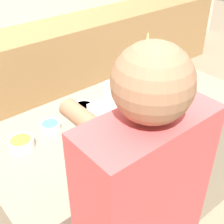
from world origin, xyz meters
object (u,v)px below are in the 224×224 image
gingerbread_house (114,120)px  candy_bowl_near_tray_right (112,87)px  candy_bowl_behind_tray (21,143)px  candy_bowl_far_left (84,108)px  cookbook (130,101)px  candy_bowl_near_tray_left (50,126)px  mug (154,62)px  candy_bowl_center_rear (180,71)px  baking_tray (114,136)px  decorative_tree (146,62)px  candy_bowl_far_right (180,84)px

gingerbread_house → candy_bowl_near_tray_right: gingerbread_house is taller
gingerbread_house → candy_bowl_behind_tray: gingerbread_house is taller
gingerbread_house → candy_bowl_near_tray_right: (0.31, 0.40, -0.09)m
candy_bowl_far_left → cookbook: size_ratio=0.56×
candy_bowl_far_left → candy_bowl_near_tray_left: 0.25m
mug → candy_bowl_near_tray_left: bearing=-169.7°
candy_bowl_near_tray_right → candy_bowl_near_tray_left: candy_bowl_near_tray_right is taller
candy_bowl_near_tray_left → cookbook: bearing=-8.3°
candy_bowl_near_tray_left → cookbook: 0.53m
candy_bowl_behind_tray → mug: size_ratio=1.33×
candy_bowl_near_tray_right → candy_bowl_center_rear: size_ratio=1.03×
gingerbread_house → baking_tray: bearing=-147.9°
decorative_tree → mug: bearing=33.9°
candy_bowl_near_tray_left → decorative_tree: bearing=-0.3°
candy_bowl_near_tray_right → mug: bearing=7.5°
baking_tray → candy_bowl_far_right: candy_bowl_far_right is taller
candy_bowl_center_rear → cookbook: (-0.54, -0.06, -0.01)m
gingerbread_house → candy_bowl_center_rear: gingerbread_house is taller
candy_bowl_far_left → cookbook: 0.30m
decorative_tree → candy_bowl_near_tray_left: decorative_tree is taller
cookbook → mug: (0.47, 0.26, 0.04)m
candy_bowl_far_right → cookbook: size_ratio=0.57×
candy_bowl_center_rear → decorative_tree: bearing=177.5°
candy_bowl_near_tray_right → cookbook: candy_bowl_near_tray_right is taller
baking_tray → candy_bowl_near_tray_right: (0.31, 0.40, 0.02)m
candy_bowl_far_left → decorative_tree: bearing=-4.5°
candy_bowl_center_rear → cookbook: bearing=-173.8°
decorative_tree → mug: (0.27, 0.18, -0.15)m
candy_bowl_near_tray_right → candy_bowl_behind_tray: candy_bowl_behind_tray is taller
candy_bowl_center_rear → candy_bowl_near_tray_left: bearing=179.0°
decorative_tree → candy_bowl_behind_tray: 0.93m
baking_tray → candy_bowl_near_tray_left: candy_bowl_near_tray_left is taller
decorative_tree → candy_bowl_behind_tray: bearing=-177.4°
candy_bowl_far_left → candy_bowl_behind_tray: 0.45m
baking_tray → decorative_tree: bearing=28.9°
gingerbread_house → cookbook: gingerbread_house is taller
candy_bowl_behind_tray → candy_bowl_far_right: (1.11, -0.10, -0.00)m
gingerbread_house → mug: (0.77, 0.46, -0.06)m
candy_bowl_center_rear → candy_bowl_near_tray_left: size_ratio=1.15×
candy_bowl_behind_tray → candy_bowl_center_rear: bearing=1.2°
candy_bowl_far_left → baking_tray: bearing=-94.0°
candy_bowl_center_rear → candy_bowl_near_tray_left: 1.06m
candy_bowl_center_rear → candy_bowl_behind_tray: bearing=-178.8°
candy_bowl_far_right → mug: size_ratio=1.35×
gingerbread_house → cookbook: (0.30, 0.20, -0.10)m
candy_bowl_behind_tray → candy_bowl_far_right: size_ratio=0.98×
gingerbread_house → decorative_tree: 0.57m
candy_bowl_far_left → candy_bowl_near_tray_left: bearing=-172.1°
baking_tray → gingerbread_house: (0.00, 0.00, 0.11)m
gingerbread_house → candy_bowl_far_right: (0.69, 0.13, -0.08)m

